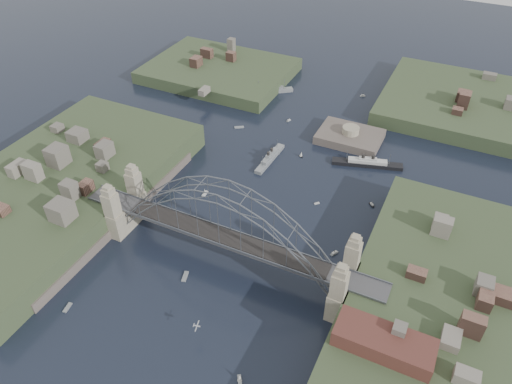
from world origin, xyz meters
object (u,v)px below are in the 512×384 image
object	(u,v)px
fort_island	(349,141)
ocean_liner	(367,163)
naval_cruiser_far	(271,91)
wharf_shed	(384,342)
naval_cruiser_near	(270,158)
bridge	(225,226)

from	to	relation	value
fort_island	ocean_liner	world-z (taller)	fort_island
naval_cruiser_far	wharf_shed	bearing A→B (deg)	-55.48
fort_island	wharf_shed	world-z (taller)	wharf_shed
naval_cruiser_near	ocean_liner	world-z (taller)	ocean_liner
fort_island	wharf_shed	size ratio (longest dim) A/B	1.10
fort_island	naval_cruiser_far	distance (m)	45.12
fort_island	naval_cruiser_far	world-z (taller)	naval_cruiser_far
fort_island	naval_cruiser_near	size ratio (longest dim) A/B	1.21
bridge	ocean_liner	bearing A→B (deg)	69.27
naval_cruiser_far	ocean_liner	bearing A→B (deg)	-33.48
bridge	naval_cruiser_far	xyz separation A→B (m)	(-28.04, 90.74, -11.37)
fort_island	ocean_liner	size ratio (longest dim) A/B	0.95
wharf_shed	ocean_liner	xyz separation A→B (m)	(-22.15, 71.74, -9.12)
bridge	naval_cruiser_near	world-z (taller)	bridge
fort_island	naval_cruiser_near	distance (m)	31.25
wharf_shed	fort_island	bearing A→B (deg)	110.85
wharf_shed	ocean_liner	world-z (taller)	wharf_shed
ocean_liner	wharf_shed	bearing A→B (deg)	-72.84
bridge	naval_cruiser_near	xyz separation A→B (m)	(-8.51, 46.45, -11.48)
naval_cruiser_far	naval_cruiser_near	bearing A→B (deg)	-66.20
fort_island	naval_cruiser_far	size ratio (longest dim) A/B	1.37
wharf_shed	naval_cruiser_near	bearing A→B (deg)	130.98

